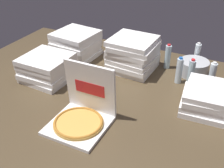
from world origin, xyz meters
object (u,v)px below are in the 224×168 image
Objects in this scene: pizza_stack_left_near at (76,44)px; water_bottle_2 at (197,55)px; water_bottle_1 at (168,57)px; pizza_stack_left_mid at (211,99)px; open_pizza_box at (82,114)px; pizza_stack_left_far at (47,68)px; water_bottle_0 at (191,73)px; water_bottle_3 at (212,76)px; ice_bucket at (194,68)px; water_bottle_4 at (179,71)px; pizza_stack_center_far at (133,54)px.

pizza_stack_left_near reaches higher than water_bottle_2.
pizza_stack_left_near is 0.96m from water_bottle_1.
water_bottle_1 is at bearing -147.22° from water_bottle_2.
open_pizza_box is at bearing -143.63° from pizza_stack_left_mid.
open_pizza_box reaches higher than pizza_stack_left_far.
open_pizza_box is at bearing -105.33° from water_bottle_1.
water_bottle_0 is at bearing -1.99° from pizza_stack_left_near.
pizza_stack_left_mid is 1.84× the size of water_bottle_2.
water_bottle_1 is at bearing 156.64° from water_bottle_3.
water_bottle_3 is at bearing -43.55° from ice_bucket.
water_bottle_2 is at bearing 36.11° from pizza_stack_left_far.
pizza_stack_left_far is at bearing -156.95° from water_bottle_4.
open_pizza_box reaches higher than water_bottle_3.
water_bottle_1 is at bearing 74.67° from open_pizza_box.
open_pizza_box is 0.96× the size of pizza_stack_center_far.
pizza_stack_left_mid is at bearing -41.59° from water_bottle_4.
water_bottle_4 is at bearing -173.95° from water_bottle_0.
pizza_stack_left_near is at bearing 92.30° from pizza_stack_left_far.
pizza_stack_left_far is (0.02, -0.52, -0.02)m from pizza_stack_left_near.
water_bottle_3 and water_bottle_4 have the same top height.
open_pizza_box is 1.13m from pizza_stack_left_near.
pizza_stack_left_far is 1.73× the size of water_bottle_4.
water_bottle_3 reaches higher than ice_bucket.
water_bottle_3 is (0.17, 0.02, 0.00)m from water_bottle_0.
ice_bucket is (1.19, 0.68, -0.04)m from pizza_stack_left_far.
water_bottle_1 reaches higher than ice_bucket.
water_bottle_3 is (0.45, -0.19, 0.00)m from water_bottle_1.
water_bottle_2 is at bearing 94.74° from ice_bucket.
pizza_stack_center_far is 1.64× the size of ice_bucket.
water_bottle_3 is at bearing -0.81° from pizza_stack_left_near.
pizza_stack_left_far is 1.29m from water_bottle_0.
open_pizza_box reaches higher than pizza_stack_left_near.
open_pizza_box reaches higher than ice_bucket.
water_bottle_1 is (0.92, 0.69, 0.01)m from pizza_stack_left_far.
pizza_stack_left_far is 1.19m from water_bottle_4.
water_bottle_0 is at bearing 56.91° from open_pizza_box.
water_bottle_1 is (0.30, 1.11, 0.04)m from open_pizza_box.
pizza_stack_center_far reaches higher than water_bottle_4.
water_bottle_4 is at bearing 23.05° from pizza_stack_left_far.
water_bottle_1 is 0.30m from water_bottle_2.
pizza_stack_center_far reaches higher than pizza_stack_left_near.
water_bottle_1 is at bearing 133.96° from pizza_stack_left_mid.
water_bottle_3 reaches higher than pizza_stack_left_far.
pizza_stack_center_far is 1.78× the size of water_bottle_4.
water_bottle_4 reaches higher than pizza_stack_left_mid.
water_bottle_0 is 1.00× the size of water_bottle_2.
water_bottle_1 and water_bottle_2 have the same top height.
water_bottle_1 reaches higher than pizza_stack_left_far.
water_bottle_2 is (0.25, 0.16, 0.00)m from water_bottle_1.
pizza_stack_left_mid is 0.72m from water_bottle_1.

